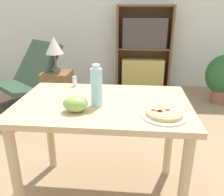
% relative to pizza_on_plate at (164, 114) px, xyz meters
% --- Properties ---
extents(ground_plane, '(14.00, 14.00, 0.00)m').
position_rel_pizza_on_plate_xyz_m(ground_plane, '(-0.38, 0.27, -0.76)').
color(ground_plane, '#9E7F5B').
extents(wall_back, '(8.00, 0.05, 2.60)m').
position_rel_pizza_on_plate_xyz_m(wall_back, '(-0.38, 2.89, 0.54)').
color(wall_back, silver).
rests_on(wall_back, ground_plane).
extents(dining_table, '(1.09, 0.71, 0.74)m').
position_rel_pizza_on_plate_xyz_m(dining_table, '(-0.36, 0.18, -0.13)').
color(dining_table, '#D1B27F').
rests_on(dining_table, ground_plane).
extents(pizza_on_plate, '(0.25, 0.25, 0.04)m').
position_rel_pizza_on_plate_xyz_m(pizza_on_plate, '(0.00, 0.00, 0.00)').
color(pizza_on_plate, white).
rests_on(pizza_on_plate, dining_table).
extents(grape_bunch, '(0.14, 0.11, 0.09)m').
position_rel_pizza_on_plate_xyz_m(grape_bunch, '(-0.50, 0.02, 0.03)').
color(grape_bunch, '#93BC5B').
rests_on(grape_bunch, dining_table).
extents(drink_bottle, '(0.07, 0.07, 0.25)m').
position_rel_pizza_on_plate_xyz_m(drink_bottle, '(-0.39, 0.12, 0.10)').
color(drink_bottle, '#A3DBEA').
rests_on(drink_bottle, dining_table).
extents(salt_shaker, '(0.03, 0.03, 0.08)m').
position_rel_pizza_on_plate_xyz_m(salt_shaker, '(-0.61, 0.48, 0.02)').
color(salt_shaker, white).
rests_on(salt_shaker, dining_table).
extents(lounge_chair_near, '(0.96, 1.02, 0.88)m').
position_rel_pizza_on_plate_xyz_m(lounge_chair_near, '(-1.53, 1.60, -0.47)').
color(lounge_chair_near, black).
rests_on(lounge_chair_near, ground_plane).
extents(bookshelf, '(0.88, 0.29, 1.33)m').
position_rel_pizza_on_plate_xyz_m(bookshelf, '(-0.02, 2.72, -0.15)').
color(bookshelf, brown).
rests_on(bookshelf, ground_plane).
extents(side_table, '(0.34, 0.34, 0.56)m').
position_rel_pizza_on_plate_xyz_m(side_table, '(-1.11, 1.55, -0.48)').
color(side_table, brown).
rests_on(side_table, ground_plane).
extents(table_lamp, '(0.21, 0.21, 0.42)m').
position_rel_pizza_on_plate_xyz_m(table_lamp, '(-1.11, 1.55, 0.10)').
color(table_lamp, '#665B51').
rests_on(table_lamp, side_table).
extents(potted_plant_floor, '(0.49, 0.41, 0.69)m').
position_rel_pizza_on_plate_xyz_m(potted_plant_floor, '(1.09, 2.15, -0.38)').
color(potted_plant_floor, '#8E5B42').
rests_on(potted_plant_floor, ground_plane).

